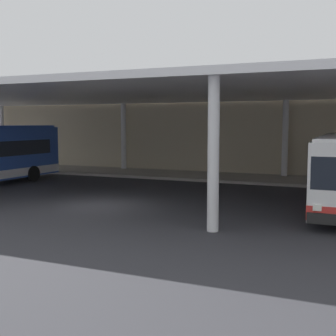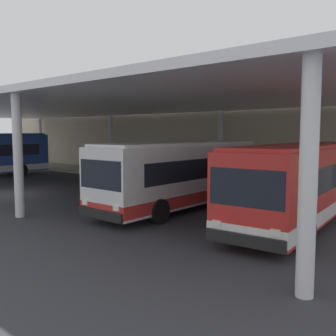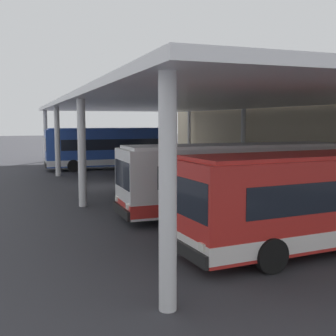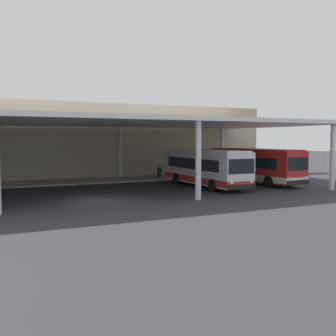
{
  "view_description": "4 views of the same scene",
  "coord_description": "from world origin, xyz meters",
  "views": [
    {
      "loc": [
        10.61,
        -16.71,
        3.67
      ],
      "look_at": [
        2.12,
        3.02,
        1.51
      ],
      "focal_mm": 47.02,
      "sensor_mm": 36.0,
      "label": 1
    },
    {
      "loc": [
        21.39,
        -10.61,
        3.63
      ],
      "look_at": [
        8.37,
        4.8,
        1.73
      ],
      "focal_mm": 40.31,
      "sensor_mm": 36.0,
      "label": 2
    },
    {
      "loc": [
        27.08,
        -5.59,
        4.2
      ],
      "look_at": [
        2.97,
        3.12,
        1.36
      ],
      "focal_mm": 45.61,
      "sensor_mm": 36.0,
      "label": 3
    },
    {
      "loc": [
        -7.05,
        -25.45,
        4.03
      ],
      "look_at": [
        7.51,
        4.96,
        1.6
      ],
      "focal_mm": 42.63,
      "sensor_mm": 36.0,
      "label": 4
    }
  ],
  "objects": [
    {
      "name": "platform_kerb",
      "position": [
        0.0,
        11.75,
        0.09
      ],
      "size": [
        42.0,
        4.5,
        0.18
      ],
      "primitive_type": "cube",
      "color": "#A39E93",
      "rests_on": "ground"
    },
    {
      "name": "bus_middle_bay",
      "position": [
        15.85,
        4.1,
        1.66
      ],
      "size": [
        3.3,
        10.69,
        3.17
      ],
      "color": "red",
      "rests_on": "ground"
    },
    {
      "name": "canopy_shelter",
      "position": [
        0.0,
        5.5,
        5.31
      ],
      "size": [
        40.0,
        17.0,
        5.55
      ],
      "color": "silver",
      "rests_on": "ground"
    },
    {
      "name": "station_building_facade",
      "position": [
        0.0,
        15.0,
        3.89
      ],
      "size": [
        48.0,
        1.6,
        7.77
      ],
      "primitive_type": "cube",
      "color": "#C1B293",
      "rests_on": "ground"
    },
    {
      "name": "bus_nearest_bay",
      "position": [
        -9.66,
        2.46,
        1.84
      ],
      "size": [
        2.93,
        11.39,
        3.57
      ],
      "color": "#284CA8",
      "rests_on": "ground"
    },
    {
      "name": "ground_plane",
      "position": [
        0.0,
        0.0,
        0.0
      ],
      "size": [
        200.0,
        200.0,
        0.0
      ],
      "primitive_type": "plane",
      "color": "#333338"
    },
    {
      "name": "bus_second_bay",
      "position": [
        10.35,
        3.67,
        1.66
      ],
      "size": [
        2.78,
        10.55,
        3.17
      ],
      "color": "white",
      "rests_on": "ground"
    }
  ]
}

